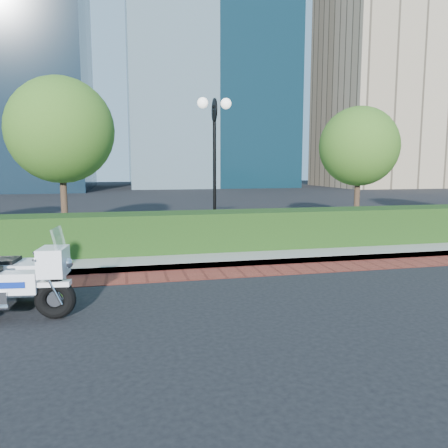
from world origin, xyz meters
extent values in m
plane|color=black|center=(0.00, 0.00, 0.00)|extent=(120.00, 120.00, 0.00)
cube|color=maroon|center=(0.00, 1.50, 0.01)|extent=(60.00, 1.00, 0.01)
cube|color=gray|center=(0.00, 6.00, 0.07)|extent=(60.00, 8.00, 0.15)
cube|color=black|center=(0.00, 3.60, 0.65)|extent=(18.00, 1.20, 1.00)
cylinder|color=black|center=(1.00, 5.20, 0.30)|extent=(0.30, 0.30, 0.30)
cylinder|color=black|center=(1.00, 5.20, 2.15)|extent=(0.10, 0.10, 3.70)
cylinder|color=black|center=(1.00, 5.20, 4.00)|extent=(0.04, 0.70, 0.70)
sphere|color=white|center=(0.65, 5.20, 4.20)|extent=(0.32, 0.32, 0.32)
sphere|color=white|center=(1.35, 5.20, 4.20)|extent=(0.32, 0.32, 0.32)
cylinder|color=#332319|center=(-3.50, 6.50, 1.23)|extent=(0.20, 0.20, 2.17)
sphere|color=#2E5B16|center=(-3.50, 6.50, 3.44)|extent=(3.20, 3.20, 3.20)
cylinder|color=#332319|center=(6.50, 6.50, 1.11)|extent=(0.20, 0.20, 1.92)
sphere|color=#2E5B16|center=(6.50, 6.50, 3.05)|extent=(2.80, 2.80, 2.80)
cube|color=gray|center=(28.00, 38.00, 14.00)|extent=(14.00, 12.00, 28.00)
torus|color=black|center=(-2.75, -0.77, 0.32)|extent=(0.65, 0.26, 0.63)
cube|color=white|center=(-2.75, -0.77, 0.91)|extent=(0.44, 0.57, 0.43)
cube|color=silver|center=(-2.66, -0.78, 1.25)|extent=(0.17, 0.49, 0.38)
cube|color=white|center=(-3.71, 0.16, 0.48)|extent=(1.55, 0.83, 0.53)
torus|color=black|center=(-3.75, 0.62, 0.24)|extent=(0.49, 0.21, 0.48)
camera|label=1|loc=(-1.65, -7.75, 2.37)|focal=35.00mm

